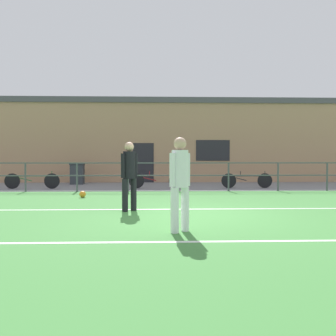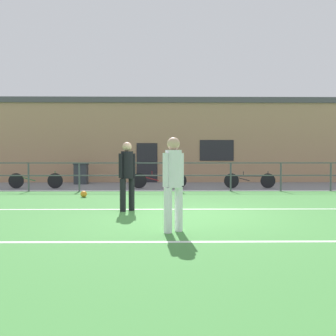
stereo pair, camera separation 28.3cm
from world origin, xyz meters
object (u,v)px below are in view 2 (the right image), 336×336
at_px(soccer_ball_match, 84,194).
at_px(trash_bin_0, 81,174).
at_px(bicycle_parked_1, 159,180).
at_px(bicycle_parked_3, 250,180).
at_px(player_striker, 173,178).
at_px(player_goalkeeper, 127,172).
at_px(bicycle_parked_0, 36,180).

height_order(soccer_ball_match, trash_bin_0, trash_bin_0).
bearing_deg(bicycle_parked_1, bicycle_parked_3, 0.00).
distance_m(soccer_ball_match, trash_bin_0, 6.09).
distance_m(player_striker, soccer_ball_match, 6.56).
bearing_deg(player_striker, player_goalkeeper, -106.44).
distance_m(soccer_ball_match, bicycle_parked_3, 7.23).
xyz_separation_m(bicycle_parked_0, bicycle_parked_1, (5.27, 0.00, 0.00)).
distance_m(player_goalkeeper, bicycle_parked_0, 7.99).
height_order(soccer_ball_match, bicycle_parked_3, bicycle_parked_3).
bearing_deg(player_striker, bicycle_parked_3, -149.95).
distance_m(bicycle_parked_3, trash_bin_0, 8.21).
distance_m(soccer_ball_match, bicycle_parked_0, 4.36).
bearing_deg(player_striker, trash_bin_0, -108.93).
relative_size(soccer_ball_match, bicycle_parked_0, 0.10).
height_order(bicycle_parked_1, trash_bin_0, trash_bin_0).
distance_m(player_goalkeeper, player_striker, 2.86).
bearing_deg(player_striker, bicycle_parked_0, -97.33).
distance_m(player_striker, bicycle_parked_3, 9.85).
bearing_deg(soccer_ball_match, bicycle_parked_3, 27.65).
distance_m(bicycle_parked_1, bicycle_parked_3, 3.90).
bearing_deg(trash_bin_0, bicycle_parked_0, -118.30).
height_order(player_striker, bicycle_parked_3, player_striker).
bearing_deg(bicycle_parked_0, bicycle_parked_3, 0.00).
distance_m(player_striker, bicycle_parked_1, 9.21).
bearing_deg(trash_bin_0, soccer_ball_match, -76.69).
bearing_deg(soccer_ball_match, trash_bin_0, 103.31).
distance_m(player_goalkeeper, soccer_ball_match, 3.75).
bearing_deg(bicycle_parked_0, trash_bin_0, 61.70).
xyz_separation_m(soccer_ball_match, bicycle_parked_1, (2.50, 3.35, 0.25)).
bearing_deg(bicycle_parked_1, player_striker, -87.63).
bearing_deg(bicycle_parked_1, soccer_ball_match, -126.68).
xyz_separation_m(bicycle_parked_0, bicycle_parked_3, (9.18, 0.00, -0.01)).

